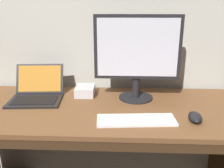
% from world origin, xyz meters
% --- Properties ---
extents(desk, '(1.74, 0.69, 0.76)m').
position_xyz_m(desk, '(0.00, -0.01, 0.53)').
color(desk, brown).
rests_on(desk, ground).
extents(laptop_black, '(0.33, 0.33, 0.19)m').
position_xyz_m(laptop_black, '(-0.38, 0.11, 0.80)').
color(laptop_black, black).
rests_on(laptop_black, desk).
extents(external_monitor, '(0.51, 0.21, 0.52)m').
position_xyz_m(external_monitor, '(0.24, 0.13, 1.06)').
color(external_monitor, black).
rests_on(external_monitor, desk).
extents(wired_keyboard, '(0.41, 0.16, 0.01)m').
position_xyz_m(wired_keyboard, '(0.23, -0.18, 0.77)').
color(wired_keyboard, white).
rests_on(wired_keyboard, desk).
extents(computer_mouse, '(0.07, 0.12, 0.04)m').
position_xyz_m(computer_mouse, '(0.53, -0.16, 0.78)').
color(computer_mouse, black).
rests_on(computer_mouse, desk).
extents(external_drive_box, '(0.12, 0.15, 0.06)m').
position_xyz_m(external_drive_box, '(-0.09, 0.19, 0.79)').
color(external_drive_box, silver).
rests_on(external_drive_box, desk).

